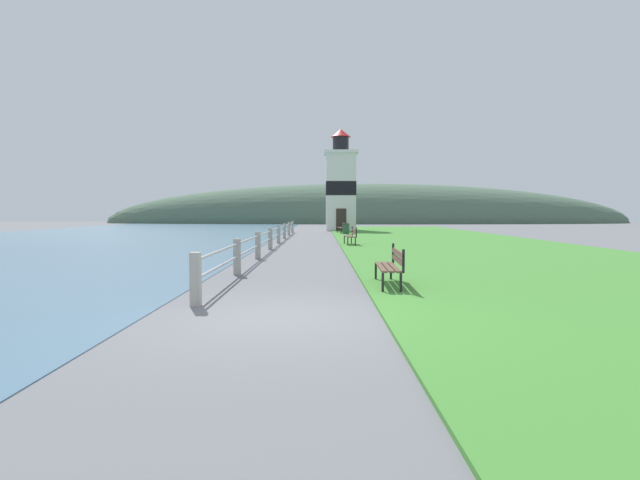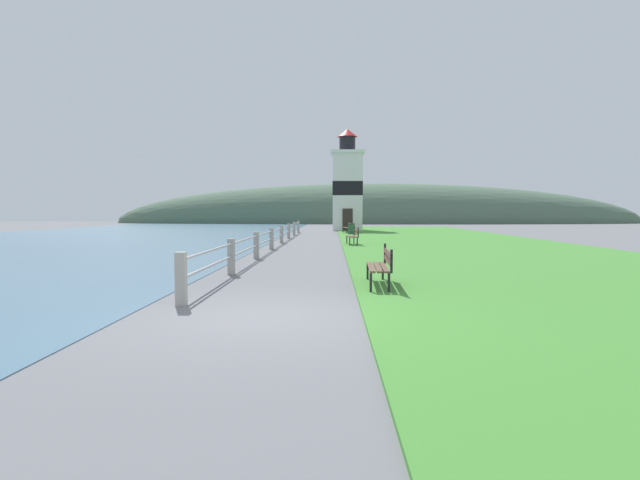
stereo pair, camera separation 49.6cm
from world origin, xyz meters
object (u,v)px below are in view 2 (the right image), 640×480
park_bench_midway (354,235)px  trash_bin (351,229)px  park_bench_near (381,264)px  lighthouse (347,186)px  park_bench_far (348,227)px

park_bench_midway → trash_bin: 11.90m
park_bench_near → park_bench_midway: bearing=-87.8°
lighthouse → trash_bin: size_ratio=10.90×
trash_bin → park_bench_far: bearing=94.8°
park_bench_near → park_bench_midway: same height
park_bench_midway → lighthouse: 20.45m
lighthouse → trash_bin: lighthouse is taller
trash_bin → park_bench_midway: bearing=-91.6°
park_bench_near → lighthouse: bearing=-88.3°
park_bench_near → park_bench_midway: size_ratio=1.15×
park_bench_far → trash_bin: park_bench_far is taller
trash_bin → park_bench_near: bearing=-90.7°
park_bench_midway → lighthouse: lighthouse is taller
park_bench_midway → park_bench_far: size_ratio=0.96×
park_bench_midway → park_bench_far: same height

